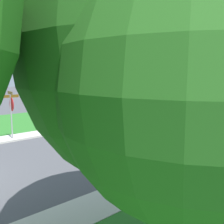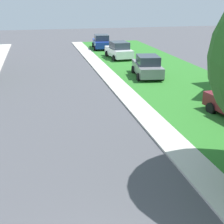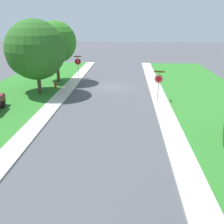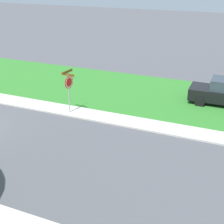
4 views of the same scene
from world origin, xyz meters
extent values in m
cube|color=beige|center=(4.70, 12.00, 0.05)|extent=(1.40, 56.00, 0.10)
cube|color=#2D7528|center=(9.40, 12.00, 0.04)|extent=(8.00, 56.00, 0.08)
cube|color=gray|center=(7.63, 18.82, 0.70)|extent=(2.39, 4.51, 0.76)
cube|color=#2D3842|center=(7.60, 18.62, 1.42)|extent=(1.88, 2.31, 0.68)
cylinder|color=black|center=(6.93, 20.27, 0.32)|extent=(0.33, 0.67, 0.64)
cylinder|color=black|center=(8.71, 20.01, 0.32)|extent=(0.33, 0.67, 0.64)
cylinder|color=black|center=(6.55, 17.63, 0.32)|extent=(0.33, 0.67, 0.64)
cylinder|color=black|center=(8.33, 17.37, 0.32)|extent=(0.33, 0.67, 0.64)
cylinder|color=black|center=(8.25, 9.95, 0.32)|extent=(0.33, 0.67, 0.64)
cube|color=#1E389E|center=(6.93, 33.66, 0.70)|extent=(2.20, 4.45, 0.76)
cube|color=#2D3842|center=(6.91, 33.46, 1.42)|extent=(1.79, 2.24, 0.68)
cylinder|color=black|center=(6.16, 35.07, 0.32)|extent=(0.30, 0.66, 0.64)
cylinder|color=black|center=(7.95, 34.90, 0.32)|extent=(0.30, 0.66, 0.64)
cylinder|color=black|center=(5.91, 32.41, 0.32)|extent=(0.30, 0.66, 0.64)
cylinder|color=black|center=(7.70, 32.24, 0.32)|extent=(0.30, 0.66, 0.64)
cube|color=white|center=(7.41, 27.04, 0.70)|extent=(2.06, 4.40, 0.76)
cube|color=#2D3842|center=(7.42, 26.84, 1.42)|extent=(1.73, 2.19, 0.68)
cylinder|color=black|center=(6.43, 28.31, 0.32)|extent=(0.28, 0.65, 0.64)
cylinder|color=black|center=(8.22, 28.43, 0.32)|extent=(0.28, 0.65, 0.64)
cylinder|color=black|center=(6.59, 25.65, 0.32)|extent=(0.28, 0.65, 0.64)
cylinder|color=black|center=(8.39, 25.76, 0.32)|extent=(0.28, 0.65, 0.64)
camera|label=1|loc=(10.21, -1.13, 3.81)|focal=42.39mm
camera|label=2|loc=(-0.84, -4.92, 6.14)|focal=51.34mm
camera|label=3|loc=(-1.70, 25.92, 6.94)|focal=39.27mm
camera|label=4|loc=(11.24, 13.89, 8.16)|focal=51.81mm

